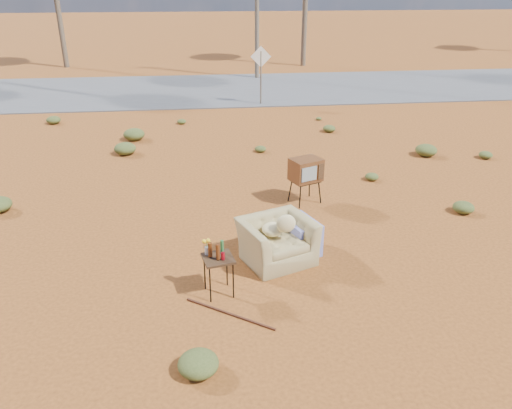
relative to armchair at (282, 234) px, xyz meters
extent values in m
plane|color=#9A521E|center=(-0.41, -0.40, -0.48)|extent=(140.00, 140.00, 0.00)
cube|color=#565659|center=(-0.41, 14.60, -0.46)|extent=(140.00, 7.00, 0.04)
imported|color=#998653|center=(-0.09, -0.05, 0.03)|extent=(1.36, 1.13, 1.02)
ellipsoid|color=#D4C081|center=(-0.16, -0.02, 0.12)|extent=(0.37, 0.37, 0.22)
ellipsoid|color=#D4C081|center=(0.03, -0.22, 0.31)|extent=(0.33, 0.16, 0.33)
cube|color=navy|center=(0.38, 0.24, -0.18)|extent=(0.73, 0.88, 0.60)
cube|color=black|center=(0.90, 2.32, 0.03)|extent=(0.67, 0.60, 0.03)
cylinder|color=black|center=(0.74, 2.04, -0.23)|extent=(0.03, 0.03, 0.50)
cylinder|color=black|center=(1.21, 2.23, -0.23)|extent=(0.03, 0.03, 0.50)
cylinder|color=black|center=(0.59, 2.40, -0.23)|extent=(0.03, 0.03, 0.50)
cylinder|color=black|center=(1.06, 2.60, -0.23)|extent=(0.03, 0.03, 0.50)
cube|color=#5E3117|center=(0.90, 2.32, 0.28)|extent=(0.76, 0.68, 0.48)
cube|color=gray|center=(0.92, 2.05, 0.28)|extent=(0.35, 0.16, 0.30)
cube|color=#472D19|center=(1.19, 2.16, 0.28)|extent=(0.14, 0.07, 0.34)
cube|color=#362113|center=(-1.13, -0.94, 0.15)|extent=(0.53, 0.53, 0.04)
cylinder|color=black|center=(-1.27, -1.16, -0.16)|extent=(0.02, 0.02, 0.63)
cylinder|color=black|center=(-0.92, -1.08, -0.16)|extent=(0.02, 0.02, 0.63)
cylinder|color=black|center=(-1.35, -0.81, -0.16)|extent=(0.02, 0.02, 0.63)
cylinder|color=black|center=(-0.99, -0.73, -0.16)|extent=(0.02, 0.02, 0.63)
cylinder|color=#4F230D|center=(-1.25, -0.92, 0.29)|extent=(0.06, 0.06, 0.23)
cylinder|color=#4F230D|center=(-1.13, -1.02, 0.30)|extent=(0.06, 0.06, 0.25)
cylinder|color=#285E28|center=(-1.06, -0.84, 0.28)|extent=(0.05, 0.05, 0.22)
cylinder|color=red|center=(-1.06, -1.02, 0.23)|extent=(0.06, 0.06, 0.12)
cylinder|color=silver|center=(-1.29, -0.84, 0.23)|extent=(0.07, 0.07, 0.13)
ellipsoid|color=yellow|center=(-1.29, -0.84, 0.39)|extent=(0.14, 0.14, 0.11)
cylinder|color=#522315|center=(-1.01, -1.51, -0.46)|extent=(1.25, 0.91, 0.04)
cylinder|color=brown|center=(1.09, 11.60, 0.52)|extent=(0.06, 0.06, 2.00)
cube|color=silver|center=(1.09, 11.60, 1.32)|extent=(0.78, 0.04, 0.78)
cylinder|color=brown|center=(-8.41, 21.60, 2.52)|extent=(0.28, 0.28, 6.00)
ellipsoid|color=#4E5726|center=(4.09, 1.40, -0.36)|extent=(0.44, 0.44, 0.24)
ellipsoid|color=#4E5726|center=(-3.41, 6.10, -0.31)|extent=(0.60, 0.60, 0.33)
ellipsoid|color=#4E5726|center=(6.39, 4.60, -0.38)|extent=(0.36, 0.36, 0.20)
ellipsoid|color=#4E5726|center=(2.79, 7.60, -0.37)|extent=(0.40, 0.40, 0.22)
ellipsoid|color=#4E5726|center=(-1.91, 9.10, -0.39)|extent=(0.30, 0.30, 0.17)
camera|label=1|loc=(-1.32, -7.49, 4.03)|focal=35.00mm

